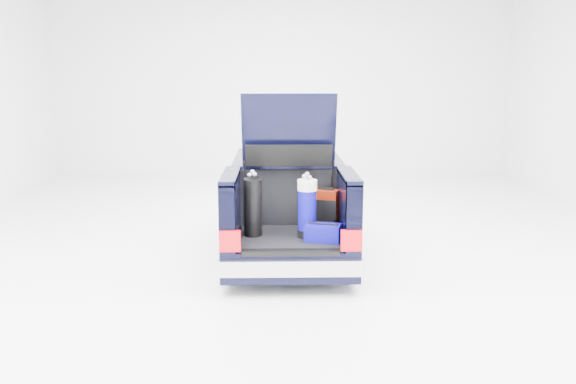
{
  "coord_description": "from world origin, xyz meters",
  "views": [
    {
      "loc": [
        -0.18,
        -9.3,
        2.75
      ],
      "look_at": [
        0.0,
        -0.5,
        1.0
      ],
      "focal_mm": 38.0,
      "sensor_mm": 36.0,
      "label": 1
    }
  ],
  "objects_px": {
    "red_suitcase": "(325,210)",
    "black_golf_bag": "(253,207)",
    "blue_golf_bag": "(307,208)",
    "blue_duffel": "(323,233)",
    "car": "(287,204)"
  },
  "relations": [
    {
      "from": "car",
      "to": "red_suitcase",
      "type": "bearing_deg",
      "value": -68.43
    },
    {
      "from": "blue_golf_bag",
      "to": "blue_duffel",
      "type": "bearing_deg",
      "value": -31.59
    },
    {
      "from": "blue_golf_bag",
      "to": "blue_duffel",
      "type": "height_order",
      "value": "blue_golf_bag"
    },
    {
      "from": "red_suitcase",
      "to": "blue_duffel",
      "type": "relative_size",
      "value": 1.16
    },
    {
      "from": "blue_golf_bag",
      "to": "black_golf_bag",
      "type": "bearing_deg",
      "value": -170.96
    },
    {
      "from": "blue_golf_bag",
      "to": "blue_duffel",
      "type": "relative_size",
      "value": 1.72
    },
    {
      "from": "red_suitcase",
      "to": "blue_golf_bag",
      "type": "xyz_separation_m",
      "value": [
        -0.27,
        -0.38,
        0.12
      ]
    },
    {
      "from": "red_suitcase",
      "to": "black_golf_bag",
      "type": "distance_m",
      "value": 1.04
    },
    {
      "from": "blue_duffel",
      "to": "black_golf_bag",
      "type": "bearing_deg",
      "value": 178.65
    },
    {
      "from": "car",
      "to": "black_golf_bag",
      "type": "xyz_separation_m",
      "value": [
        -0.48,
        -1.6,
        0.32
      ]
    },
    {
      "from": "car",
      "to": "blue_golf_bag",
      "type": "bearing_deg",
      "value": -82.11
    },
    {
      "from": "blue_golf_bag",
      "to": "red_suitcase",
      "type": "bearing_deg",
      "value": 67.97
    },
    {
      "from": "car",
      "to": "red_suitcase",
      "type": "xyz_separation_m",
      "value": [
        0.5,
        -1.26,
        0.2
      ]
    },
    {
      "from": "red_suitcase",
      "to": "blue_duffel",
      "type": "bearing_deg",
      "value": -76.35
    },
    {
      "from": "car",
      "to": "black_golf_bag",
      "type": "distance_m",
      "value": 1.7
    }
  ]
}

